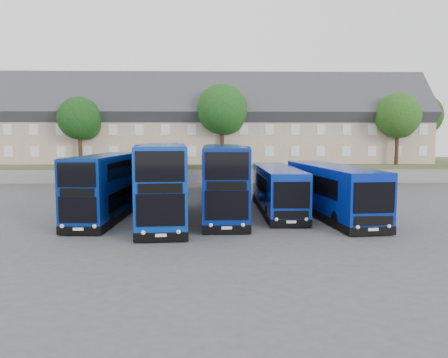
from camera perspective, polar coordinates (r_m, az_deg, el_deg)
ground at (r=25.12m, az=-3.70°, el=-6.36°), size 120.00×120.00×0.00m
retaining_wall at (r=48.77m, az=-2.56°, el=0.33°), size 70.00×0.40×1.50m
earth_bank at (r=58.72m, az=-2.36°, el=1.45°), size 80.00×20.00×2.00m
terrace_row at (r=54.59m, az=-2.45°, el=7.02°), size 54.00×10.40×11.20m
dd_front_left at (r=28.47m, az=-15.21°, el=-1.13°), size 2.78×10.19×4.01m
dd_front_mid at (r=27.04m, az=-7.82°, el=-0.64°), size 3.62×11.89×4.66m
dd_front_right at (r=28.41m, az=-0.13°, el=-0.41°), size 2.77×11.46×4.54m
dd_rear_left at (r=38.98m, az=-8.39°, el=1.15°), size 2.79×11.48×4.55m
dd_rear_right at (r=39.89m, az=0.28°, el=1.19°), size 3.66×11.21×4.38m
coach_east_a at (r=30.27m, az=6.94°, el=-1.45°), size 2.39×11.33×3.09m
coach_east_b at (r=29.23m, az=13.82°, el=-1.61°), size 3.75×12.28×3.31m
tree_west at (r=51.88m, az=-18.18°, el=7.33°), size 4.80×4.80×7.65m
tree_mid at (r=50.26m, az=-0.08°, el=8.83°), size 5.76×5.76×9.18m
tree_east at (r=54.01m, az=21.86°, el=7.49°), size 5.12×5.12×8.16m
tree_far at (r=62.86m, az=24.42°, el=7.37°), size 5.44×5.44×8.67m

